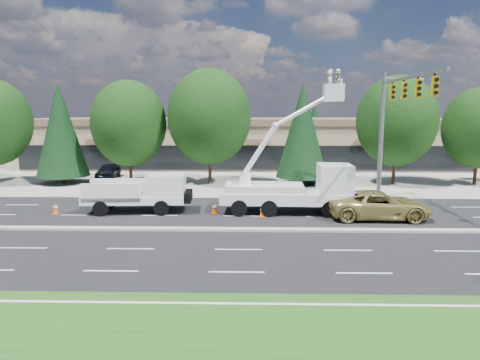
{
  "coord_description": "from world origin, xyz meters",
  "views": [
    {
      "loc": [
        0.51,
        -22.04,
        6.24
      ],
      "look_at": [
        -0.06,
        2.07,
        2.4
      ],
      "focal_mm": 32.0,
      "sensor_mm": 36.0,
      "label": 1
    }
  ],
  "objects_px": {
    "signal_mast": "(393,115)",
    "bucket_truck": "(299,183)",
    "utility_pickup": "(143,196)",
    "minivan": "(379,205)"
  },
  "relations": [
    {
      "from": "signal_mast",
      "to": "bucket_truck",
      "type": "relative_size",
      "value": 1.16
    },
    {
      "from": "bucket_truck",
      "to": "signal_mast",
      "type": "bearing_deg",
      "value": 25.87
    },
    {
      "from": "utility_pickup",
      "to": "minivan",
      "type": "relative_size",
      "value": 1.08
    },
    {
      "from": "signal_mast",
      "to": "minivan",
      "type": "distance_m",
      "value": 7.0
    },
    {
      "from": "signal_mast",
      "to": "utility_pickup",
      "type": "distance_m",
      "value": 17.28
    },
    {
      "from": "utility_pickup",
      "to": "minivan",
      "type": "distance_m",
      "value": 14.44
    },
    {
      "from": "signal_mast",
      "to": "minivan",
      "type": "height_order",
      "value": "signal_mast"
    },
    {
      "from": "signal_mast",
      "to": "utility_pickup",
      "type": "xyz_separation_m",
      "value": [
        -16.28,
        -2.81,
        -5.07
      ]
    },
    {
      "from": "utility_pickup",
      "to": "bucket_truck",
      "type": "distance_m",
      "value": 9.83
    },
    {
      "from": "utility_pickup",
      "to": "signal_mast",
      "type": "bearing_deg",
      "value": 5.78
    }
  ]
}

